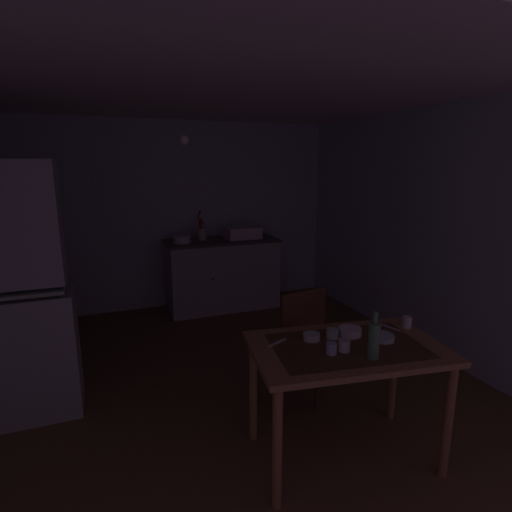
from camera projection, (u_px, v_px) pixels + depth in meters
name	position (u px, v px, depth m)	size (l,w,h in m)	color
ground_plane	(227.00, 374.00, 3.73)	(5.16, 5.16, 0.00)	brown
wall_back	(177.00, 216.00, 5.40)	(4.23, 0.10, 2.41)	silver
wall_right	(421.00, 230.00, 4.22)	(0.10, 4.26, 2.41)	silver
ceiling_slab	(222.00, 86.00, 3.19)	(4.23, 4.26, 0.10)	silver
hutch_cabinet	(9.00, 303.00, 2.95)	(0.85, 0.45, 1.90)	#A8B5A9
counter_cabinet	(222.00, 274.00, 5.40)	(1.44, 0.64, 0.92)	#A8B5A9
sink_basin	(242.00, 232.00, 5.39)	(0.44, 0.34, 0.15)	white
hand_pump	(201.00, 227.00, 5.21)	(0.05, 0.27, 0.39)	maroon
mixing_bowl_counter	(182.00, 239.00, 5.06)	(0.21, 0.21, 0.09)	white
stoneware_crock	(202.00, 234.00, 5.25)	(0.11, 0.11, 0.16)	beige
dining_table	(346.00, 361.00, 2.55)	(1.27, 0.89, 0.78)	#976A40
chair_far_side	(294.00, 348.00, 3.09)	(0.46, 0.46, 0.99)	#49311E
serving_bowl_wide	(382.00, 337.00, 2.61)	(0.15, 0.15, 0.03)	#ADD1C1
soup_bowl_small	(311.00, 337.00, 2.61)	(0.11, 0.11, 0.04)	#ADD1C1
sauce_dish	(350.00, 331.00, 2.68)	(0.15, 0.15, 0.05)	white
teacup_cream	(331.00, 348.00, 2.41)	(0.06, 0.06, 0.07)	#9EB2C6
mug_dark	(344.00, 345.00, 2.45)	(0.07, 0.07, 0.07)	#ADD1C1
mug_tall	(332.00, 333.00, 2.63)	(0.08, 0.08, 0.06)	#ADD1C1
teacup_mint	(407.00, 322.00, 2.80)	(0.06, 0.06, 0.08)	white
glass_bottle	(374.00, 339.00, 2.34)	(0.07, 0.07, 0.28)	#4C7F56
table_knife	(387.00, 326.00, 2.82)	(0.20, 0.02, 0.01)	silver
teaspoon_near_bowl	(277.00, 343.00, 2.56)	(0.16, 0.02, 0.01)	beige
pendant_bulb	(184.00, 140.00, 3.30)	(0.08, 0.08, 0.08)	#F9EFCC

